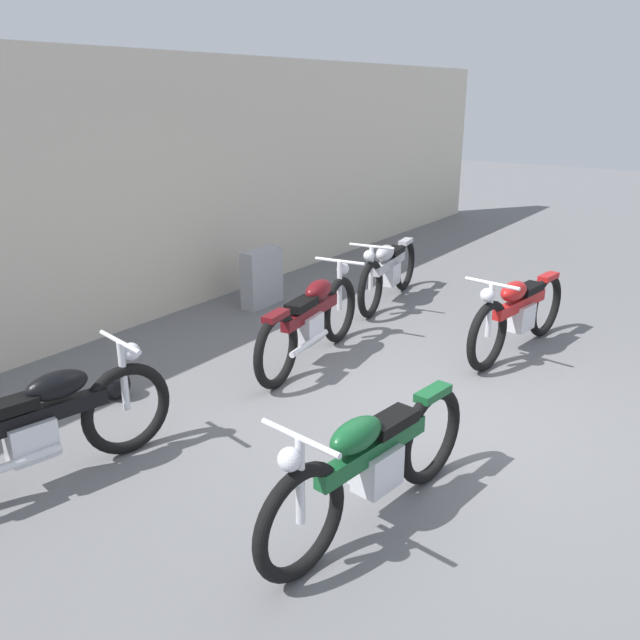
% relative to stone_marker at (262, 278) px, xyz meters
% --- Properties ---
extents(ground_plane, '(40.00, 40.00, 0.00)m').
position_rel_stone_marker_xyz_m(ground_plane, '(-1.52, -2.98, -0.35)').
color(ground_plane, slate).
extents(building_wall, '(18.00, 0.30, 2.95)m').
position_rel_stone_marker_xyz_m(building_wall, '(-1.52, 0.84, 1.12)').
color(building_wall, beige).
rests_on(building_wall, ground_plane).
extents(stone_marker, '(0.61, 0.22, 0.71)m').
position_rel_stone_marker_xyz_m(stone_marker, '(0.00, 0.00, 0.00)').
color(stone_marker, '#9E9EA3').
rests_on(stone_marker, ground_plane).
extents(helmet, '(0.27, 0.27, 0.27)m').
position_rel_stone_marker_xyz_m(helmet, '(-2.76, -0.65, -0.22)').
color(helmet, black).
rests_on(helmet, ground_plane).
extents(motorcycle_green, '(1.94, 0.54, 0.87)m').
position_rel_stone_marker_xyz_m(motorcycle_green, '(-3.00, -3.36, 0.06)').
color(motorcycle_green, black).
rests_on(motorcycle_green, ground_plane).
extents(motorcycle_silver, '(1.92, 0.61, 0.87)m').
position_rel_stone_marker_xyz_m(motorcycle_silver, '(0.98, -1.22, 0.06)').
color(motorcycle_silver, black).
rests_on(motorcycle_silver, ground_plane).
extents(motorcycle_black, '(1.95, 0.63, 0.89)m').
position_rel_stone_marker_xyz_m(motorcycle_black, '(-3.89, -1.34, 0.07)').
color(motorcycle_black, black).
rests_on(motorcycle_black, ground_plane).
extents(motorcycle_maroon, '(1.99, 0.59, 0.89)m').
position_rel_stone_marker_xyz_m(motorcycle_maroon, '(-1.11, -1.56, 0.08)').
color(motorcycle_maroon, black).
rests_on(motorcycle_maroon, ground_plane).
extents(motorcycle_red, '(1.95, 0.55, 0.88)m').
position_rel_stone_marker_xyz_m(motorcycle_red, '(0.28, -3.11, 0.07)').
color(motorcycle_red, black).
rests_on(motorcycle_red, ground_plane).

